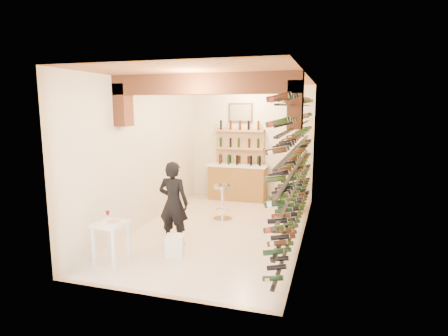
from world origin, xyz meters
name	(u,v)px	position (x,y,z in m)	size (l,w,h in m)	color
ground	(220,229)	(0.00, 0.00, 0.00)	(6.00, 6.00, 0.00)	beige
room_shell	(216,126)	(0.00, -0.26, 2.25)	(3.52, 6.02, 3.21)	silver
wine_rack	(294,162)	(1.53, 0.00, 1.55)	(0.32, 5.70, 2.56)	black
back_counter	(237,181)	(-0.30, 2.65, 0.53)	(1.70, 0.62, 1.29)	olive
back_shelving	(240,158)	(-0.30, 2.89, 1.17)	(1.40, 0.31, 2.73)	tan
tasting_table	(111,230)	(-1.23, -2.20, 0.59)	(0.54, 0.54, 0.87)	white
white_stool	(175,246)	(-0.33, -1.63, 0.19)	(0.31, 0.31, 0.39)	white
person	(173,203)	(-0.60, -1.06, 0.81)	(0.59, 0.39, 1.62)	black
chrome_barstool	(223,200)	(-0.15, 0.69, 0.48)	(0.43, 0.43, 0.83)	silver
crate_lower	(290,204)	(1.28, 1.89, 0.17)	(0.57, 0.40, 0.34)	#E3BE7C
crate_upper	(290,192)	(1.28, 1.89, 0.48)	(0.48, 0.33, 0.28)	#E3BE7C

